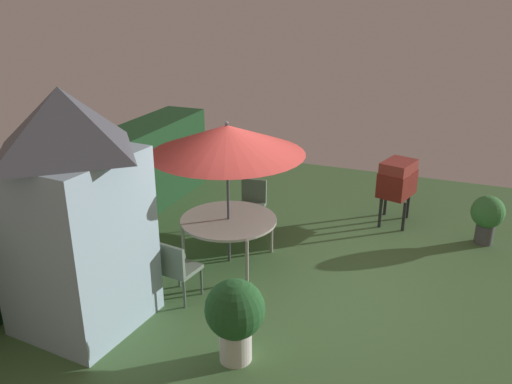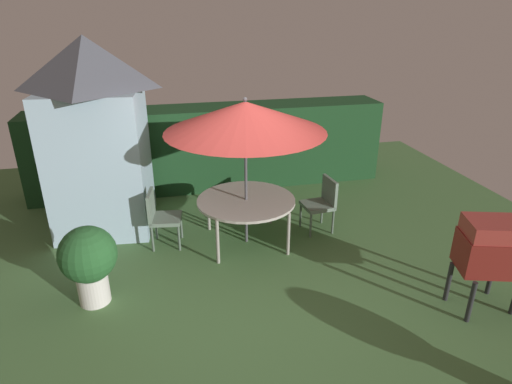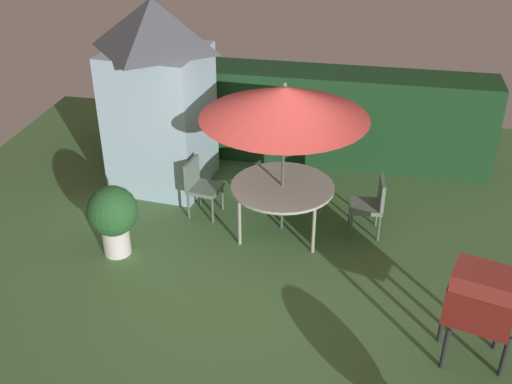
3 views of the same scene
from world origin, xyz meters
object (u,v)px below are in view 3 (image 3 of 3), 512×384
object	(u,v)px
patio_umbrella	(284,103)
bbq_grill	(482,299)
potted_plant_by_shed	(113,215)
patio_table	(282,188)
chair_near_shed	(372,202)
garden_shed	(159,94)
chair_far_side	(200,184)

from	to	relation	value
patio_umbrella	bbq_grill	distance (m)	3.55
patio_umbrella	bbq_grill	size ratio (longest dim) A/B	1.96
potted_plant_by_shed	patio_umbrella	bearing A→B (deg)	26.01
patio_table	chair_near_shed	xyz separation A→B (m)	(1.30, 0.13, -0.17)
garden_shed	patio_umbrella	world-z (taller)	garden_shed
patio_umbrella	chair_far_side	bearing A→B (deg)	171.43
patio_table	patio_umbrella	size ratio (longest dim) A/B	0.64
patio_table	chair_far_side	size ratio (longest dim) A/B	1.68
garden_shed	patio_umbrella	distance (m)	2.47
garden_shed	potted_plant_by_shed	world-z (taller)	garden_shed
patio_table	bbq_grill	distance (m)	3.36
patio_umbrella	potted_plant_by_shed	distance (m)	2.81
chair_near_shed	chair_far_side	bearing A→B (deg)	178.46
garden_shed	chair_near_shed	size ratio (longest dim) A/B	3.43
chair_near_shed	potted_plant_by_shed	distance (m)	3.69
patio_umbrella	chair_far_side	distance (m)	2.00
patio_table	bbq_grill	size ratio (longest dim) A/B	1.26
patio_table	potted_plant_by_shed	distance (m)	2.43
garden_shed	bbq_grill	size ratio (longest dim) A/B	2.57
patio_table	chair_far_side	distance (m)	1.33
patio_table	garden_shed	bearing A→B (deg)	153.62
chair_near_shed	patio_umbrella	bearing A→B (deg)	-174.43
garden_shed	potted_plant_by_shed	distance (m)	2.35
chair_far_side	patio_table	bearing A→B (deg)	-8.57
garden_shed	bbq_grill	world-z (taller)	garden_shed
patio_umbrella	bbq_grill	xyz separation A→B (m)	(2.49, -2.24, -1.17)
patio_umbrella	potted_plant_by_shed	size ratio (longest dim) A/B	2.25
patio_table	bbq_grill	bearing A→B (deg)	-42.03
chair_near_shed	potted_plant_by_shed	size ratio (longest dim) A/B	0.86
patio_umbrella	patio_table	bearing A→B (deg)	0.00
patio_umbrella	bbq_grill	bearing A→B (deg)	-42.03
patio_umbrella	potted_plant_by_shed	world-z (taller)	patio_umbrella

